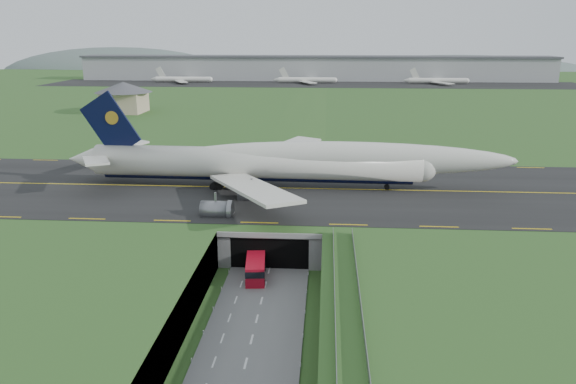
{
  "coord_description": "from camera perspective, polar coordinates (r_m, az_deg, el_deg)",
  "views": [
    {
      "loc": [
        8.37,
        -71.43,
        34.85
      ],
      "look_at": [
        1.99,
        20.0,
        9.04
      ],
      "focal_mm": 35.0,
      "sensor_mm": 36.0,
      "label": 1
    }
  ],
  "objects": [
    {
      "name": "trench_road",
      "position": [
        73.24,
        -3.13,
        -12.62
      ],
      "size": [
        12.0,
        75.0,
        0.2
      ],
      "primitive_type": "cube",
      "color": "slate",
      "rests_on": "ground"
    },
    {
      "name": "jumbo_jet",
      "position": [
        108.17,
        -0.16,
        3.04
      ],
      "size": [
        87.14,
        57.34,
        18.97
      ],
      "rotation": [
        0.0,
        0.0,
        -0.03
      ],
      "color": "silver",
      "rests_on": "ground"
    },
    {
      "name": "tunnel_portal",
      "position": [
        93.98,
        -1.35,
        -3.87
      ],
      "size": [
        17.0,
        22.3,
        6.0
      ],
      "color": "gray",
      "rests_on": "ground"
    },
    {
      "name": "taxiway",
      "position": [
        108.64,
        -0.57,
        0.37
      ],
      "size": [
        800.0,
        44.0,
        0.18
      ],
      "primitive_type": "cube",
      "color": "black",
      "rests_on": "airfield_deck"
    },
    {
      "name": "cargo_terminal",
      "position": [
        371.53,
        2.75,
        12.48
      ],
      "size": [
        320.0,
        67.0,
        15.6
      ],
      "color": "#B2B2B2",
      "rests_on": "ground"
    },
    {
      "name": "shuttle_tram",
      "position": [
        83.26,
        -3.31,
        -7.8
      ],
      "size": [
        3.48,
        7.61,
        3.02
      ],
      "rotation": [
        0.0,
        0.0,
        0.1
      ],
      "color": "#A90B1D",
      "rests_on": "ground"
    },
    {
      "name": "guideway",
      "position": [
        60.13,
        6.16,
        -13.78
      ],
      "size": [
        3.0,
        53.0,
        7.05
      ],
      "color": "#A8A8A3",
      "rests_on": "ground"
    },
    {
      "name": "ground",
      "position": [
        79.92,
        -2.46,
        -10.14
      ],
      "size": [
        900.0,
        900.0,
        0.0
      ],
      "primitive_type": "plane",
      "color": "#2C5421",
      "rests_on": "ground"
    },
    {
      "name": "service_building",
      "position": [
        224.26,
        -16.33,
        9.48
      ],
      "size": [
        21.39,
        21.39,
        11.61
      ],
      "rotation": [
        0.0,
        0.0,
        -0.0
      ],
      "color": "#C5AE8E",
      "rests_on": "ground"
    },
    {
      "name": "distant_hills",
      "position": [
        506.04,
        10.53,
        11.06
      ],
      "size": [
        700.0,
        91.0,
        60.0
      ],
      "color": "#53635E",
      "rests_on": "ground"
    },
    {
      "name": "airfield_deck",
      "position": [
        78.66,
        -2.49,
        -8.18
      ],
      "size": [
        800.0,
        800.0,
        6.0
      ],
      "primitive_type": "cube",
      "color": "gray",
      "rests_on": "ground"
    }
  ]
}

